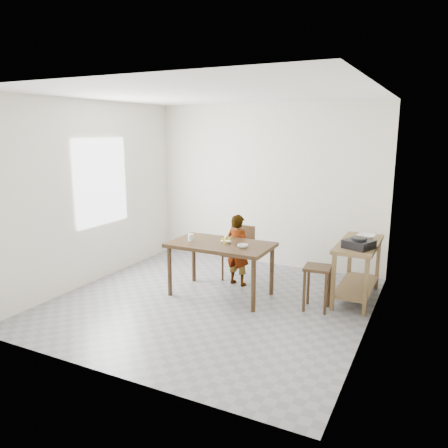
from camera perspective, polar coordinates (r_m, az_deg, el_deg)
The scene contains 17 objects.
floor at distance 5.98m, azimuth -1.74°, elevation -10.33°, with size 4.00×4.00×0.04m, color slate.
ceiling at distance 5.54m, azimuth -1.93°, elevation 16.84°, with size 4.00×4.00×0.04m, color white.
wall_back at distance 7.42m, azimuth 5.61°, elevation 5.01°, with size 4.00×0.04×2.70m, color white.
wall_front at distance 3.98m, azimuth -15.77°, elevation -1.64°, with size 4.00×0.04×2.70m, color white.
wall_left at distance 6.79m, azimuth -17.06°, elevation 3.86°, with size 0.04×4.00×2.70m, color white.
wall_right at distance 4.98m, azimuth 19.08°, elevation 0.88°, with size 0.04×4.00×2.70m, color white.
window_pane at distance 6.88m, azimuth -15.69°, elevation 5.31°, with size 0.02×1.10×1.30m, color white.
dining_table at distance 6.09m, azimuth -0.42°, elevation -5.93°, with size 1.40×0.80×0.75m, color #372413, non-canonical shape.
prep_counter at distance 6.22m, azimuth 16.99°, elevation -5.86°, with size 0.50×1.20×0.80m, color brown, non-canonical shape.
child at distance 6.46m, azimuth 1.81°, elevation -3.40°, with size 0.39×0.26×1.07m, color silver.
dining_chair at distance 6.73m, azimuth 1.79°, elevation -3.86°, with size 0.40×0.40×0.82m, color #372413, non-canonical shape.
stool at distance 5.77m, azimuth 12.02°, elevation -8.16°, with size 0.33×0.33×0.58m, color #372413, non-canonical shape.
glass_tumbler at distance 6.12m, azimuth -4.36°, elevation -1.76°, with size 0.08×0.08×0.10m, color silver.
small_bowl at distance 5.76m, azimuth 2.46°, elevation -2.89°, with size 0.14×0.14×0.04m, color silver.
banana at distance 5.99m, azimuth 0.24°, elevation -2.22°, with size 0.17×0.12×0.06m, color gold, non-canonical shape.
serving_bowl at distance 6.33m, azimuth 18.04°, elevation -1.58°, with size 0.24×0.24×0.06m, color silver.
gas_burner at distance 5.80m, azimuth 17.21°, elevation -2.52°, with size 0.32×0.32×0.11m, color black.
Camera 1 is at (2.62, -4.86, 2.27)m, focal length 35.00 mm.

